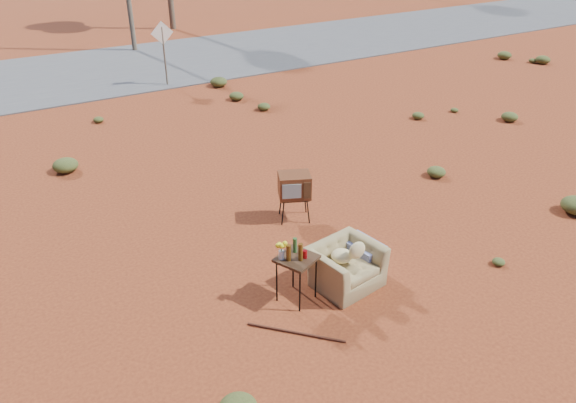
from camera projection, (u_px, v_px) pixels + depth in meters
ground at (318, 271)px, 9.92m from camera, size 140.00×140.00×0.00m
highway at (103, 70)px, 21.29m from camera, size 140.00×7.00×0.04m
armchair at (349, 259)px, 9.46m from camera, size 1.40×1.03×0.98m
tv_unit at (294, 186)px, 11.19m from camera, size 0.77×0.70×1.01m
side_table at (293, 256)px, 8.84m from camera, size 0.75×0.75×1.13m
rusty_bar at (296, 333)px, 8.50m from camera, size 1.11×1.13×0.04m
road_sign at (163, 42)px, 18.97m from camera, size 0.78×0.06×2.19m
scrub_patch at (183, 179)px, 12.83m from camera, size 17.49×8.07×0.33m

